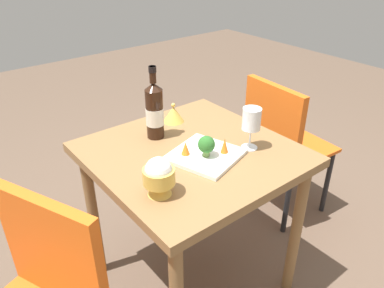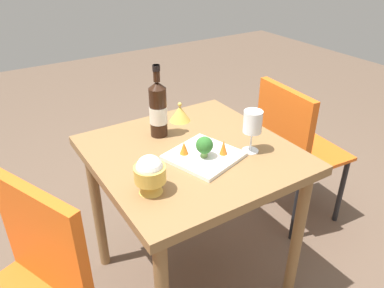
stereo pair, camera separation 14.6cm
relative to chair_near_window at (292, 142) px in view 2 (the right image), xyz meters
name	(u,v)px [view 2 (the right image)]	position (x,y,z in m)	size (l,w,h in m)	color
ground_plane	(192,277)	(0.71, 0.10, -0.53)	(8.00, 8.00, 0.00)	brown
dining_table	(192,171)	(0.71, 0.10, 0.11)	(0.79, 0.79, 0.75)	olive
chair_near_window	(292,142)	(0.00, 0.00, 0.00)	(0.43, 0.43, 0.85)	orange
chair_by_wall	(30,280)	(1.42, 0.22, 0.00)	(0.53, 0.53, 0.85)	orange
wine_bottle	(158,109)	(0.76, -0.09, 0.34)	(0.08, 0.08, 0.32)	black
wine_glass	(253,123)	(0.51, 0.23, 0.35)	(0.08, 0.08, 0.18)	white
rice_bowl	(150,174)	(0.98, 0.26, 0.29)	(0.11, 0.11, 0.14)	gold
rice_bowl_lid	(180,113)	(0.61, -0.17, 0.25)	(0.10, 0.10, 0.09)	gold
serving_plate	(204,156)	(0.70, 0.17, 0.22)	(0.31, 0.31, 0.02)	white
broccoli_floret	(203,146)	(0.71, 0.19, 0.28)	(0.07, 0.07, 0.09)	#729E4C
carrot_garnish_left	(223,147)	(0.64, 0.21, 0.26)	(0.03, 0.03, 0.06)	orange
carrot_garnish_right	(184,148)	(0.77, 0.13, 0.26)	(0.03, 0.03, 0.05)	orange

